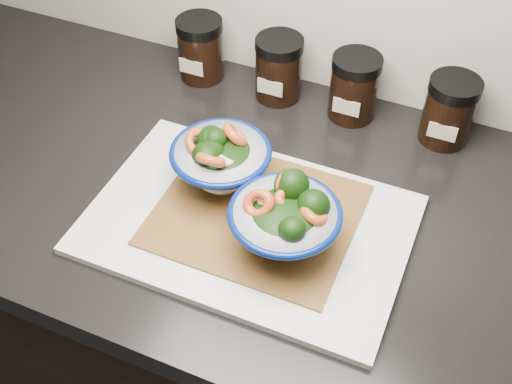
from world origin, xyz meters
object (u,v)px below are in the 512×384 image
at_px(spice_jar_a, 201,49).
at_px(spice_jar_b, 279,68).
at_px(bowl_right, 286,221).
at_px(spice_jar_d, 449,111).
at_px(spice_jar_c, 354,87).
at_px(bowl_left, 220,160).
at_px(cutting_board, 248,224).

distance_m(spice_jar_a, spice_jar_b, 0.15).
relative_size(bowl_right, spice_jar_d, 1.34).
bearing_deg(spice_jar_b, spice_jar_c, 0.00).
distance_m(bowl_left, spice_jar_a, 0.30).
xyz_separation_m(cutting_board, spice_jar_d, (0.21, 0.30, 0.05)).
height_order(cutting_board, spice_jar_c, spice_jar_c).
height_order(spice_jar_a, spice_jar_c, same).
bearing_deg(spice_jar_a, bowl_right, -48.29).
relative_size(cutting_board, bowl_right, 2.97).
bearing_deg(spice_jar_c, bowl_right, -88.93).
height_order(bowl_right, spice_jar_d, bowl_right).
relative_size(bowl_left, bowl_right, 0.98).
xyz_separation_m(spice_jar_b, spice_jar_c, (0.13, 0.00, 0.00)).
distance_m(cutting_board, spice_jar_d, 0.37).
distance_m(spice_jar_c, spice_jar_d, 0.16).
distance_m(cutting_board, bowl_right, 0.09).
distance_m(cutting_board, spice_jar_b, 0.32).
bearing_deg(spice_jar_a, spice_jar_b, 0.00).
bearing_deg(spice_jar_b, spice_jar_d, 0.00).
bearing_deg(spice_jar_c, spice_jar_b, 180.00).
xyz_separation_m(bowl_right, spice_jar_c, (-0.01, 0.32, -0.01)).
bearing_deg(bowl_right, bowl_left, 151.27).
distance_m(spice_jar_b, spice_jar_c, 0.13).
relative_size(spice_jar_b, spice_jar_d, 1.00).
xyz_separation_m(cutting_board, bowl_left, (-0.07, 0.05, 0.06)).
bearing_deg(bowl_left, spice_jar_a, 122.02).
bearing_deg(bowl_left, spice_jar_c, 63.62).
bearing_deg(spice_jar_b, spice_jar_a, 180.00).
xyz_separation_m(bowl_left, spice_jar_c, (0.12, 0.25, -0.01)).
distance_m(spice_jar_a, spice_jar_c, 0.28).
bearing_deg(bowl_left, spice_jar_b, 92.00).
bearing_deg(spice_jar_b, cutting_board, -75.97).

